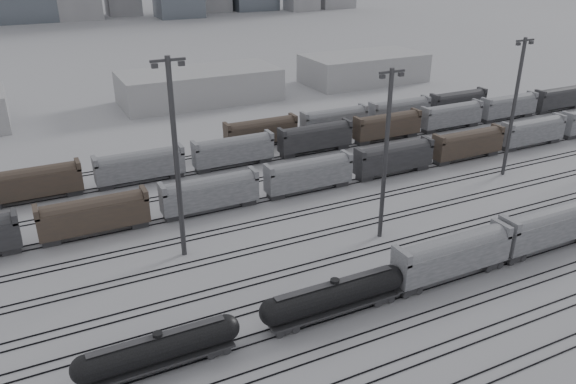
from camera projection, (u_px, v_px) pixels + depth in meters
name	position (u px, v px, depth m)	size (l,w,h in m)	color
ground	(379.00, 306.00, 63.72)	(900.00, 900.00, 0.00)	#ABACB0
tracks	(307.00, 239.00, 78.01)	(220.00, 71.50, 0.16)	black
tank_car_a	(159.00, 349.00, 53.58)	(16.34, 2.72, 4.04)	#242427
tank_car_b	(334.00, 295.00, 61.32)	(17.77, 2.96, 4.39)	#242427
hopper_car_a	(452.00, 254.00, 67.54)	(16.04, 3.19, 5.74)	#242427
hopper_car_b	(552.00, 224.00, 74.31)	(16.65, 3.31, 5.95)	#242427
light_mast_b	(176.00, 156.00, 68.74)	(4.17, 0.67, 26.06)	#39393B
light_mast_c	(386.00, 152.00, 73.87)	(3.78, 0.60, 23.62)	#39393B
light_mast_d	(514.00, 105.00, 94.68)	(3.81, 0.61, 23.83)	#39393B
bg_string_near	(309.00, 176.00, 92.00)	(151.00, 3.00, 5.60)	gray
bg_string_mid	(315.00, 139.00, 109.13)	(151.00, 3.00, 5.60)	#242427
bg_string_far	(368.00, 117.00, 122.74)	(66.00, 3.00, 5.60)	#45372C
warehouse_mid	(200.00, 86.00, 143.88)	(40.00, 18.00, 8.00)	#AAAAAC
warehouse_right	(364.00, 68.00, 164.06)	(35.00, 18.00, 8.00)	#AAAAAC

